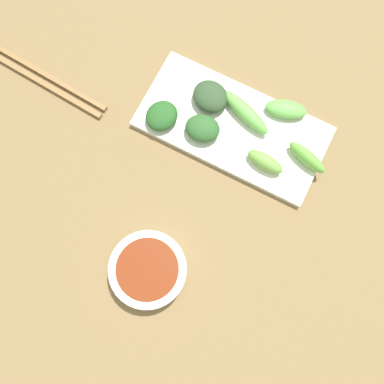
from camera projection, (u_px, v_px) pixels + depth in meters
name	position (u px, v px, depth m)	size (l,w,h in m)	color
tabletop	(205.00, 182.00, 0.67)	(2.10, 2.10, 0.02)	olive
sauce_bowl	(148.00, 270.00, 0.61)	(0.11, 0.11, 0.03)	white
serving_plate	(232.00, 126.00, 0.67)	(0.14, 0.30, 0.01)	silver
broccoli_stalk_0	(286.00, 109.00, 0.66)	(0.03, 0.07, 0.02)	#61A64A
broccoli_stalk_1	(245.00, 112.00, 0.66)	(0.02, 0.10, 0.02)	#66B54C
broccoli_leafy_2	(162.00, 116.00, 0.66)	(0.05, 0.05, 0.02)	#255723
broccoli_leafy_3	(210.00, 97.00, 0.66)	(0.05, 0.06, 0.03)	#2F482B
broccoli_stalk_4	(265.00, 162.00, 0.64)	(0.02, 0.06, 0.02)	#6DA743
broccoli_leafy_5	(203.00, 128.00, 0.65)	(0.05, 0.05, 0.03)	#2D5B2A
broccoli_stalk_6	(307.00, 157.00, 0.64)	(0.02, 0.07, 0.03)	#62AB3D
chopsticks	(46.00, 80.00, 0.69)	(0.04, 0.23, 0.01)	olive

